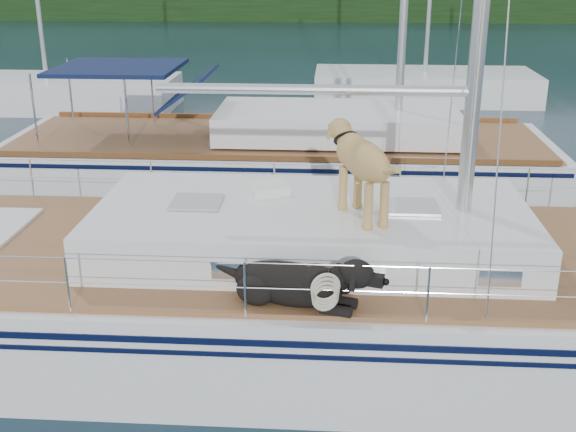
{
  "coord_description": "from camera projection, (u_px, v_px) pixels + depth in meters",
  "views": [
    {
      "loc": [
        1.05,
        -8.17,
        4.69
      ],
      "look_at": [
        0.5,
        0.2,
        1.6
      ],
      "focal_mm": 45.0,
      "sensor_mm": 36.0,
      "label": 1
    }
  ],
  "objects": [
    {
      "name": "bg_boat_west",
      "position": [
        48.0,
        94.0,
        22.78
      ],
      "size": [
        8.0,
        3.0,
        11.65
      ],
      "color": "silver",
      "rests_on": "ground"
    },
    {
      "name": "shore_bank",
      "position": [
        322.0,
        11.0,
        52.39
      ],
      "size": [
        92.0,
        1.0,
        1.2
      ],
      "primitive_type": "cube",
      "color": "#595147",
      "rests_on": "ground"
    },
    {
      "name": "neighbor_sailboat",
      "position": [
        284.0,
        161.0,
        14.82
      ],
      "size": [
        11.0,
        3.5,
        13.3
      ],
      "color": "silver",
      "rests_on": "ground"
    },
    {
      "name": "ground",
      "position": [
        249.0,
        336.0,
        9.34
      ],
      "size": [
        120.0,
        120.0,
        0.0
      ],
      "primitive_type": "plane",
      "color": "black",
      "rests_on": "ground"
    },
    {
      "name": "bg_boat_center",
      "position": [
        424.0,
        87.0,
        23.92
      ],
      "size": [
        7.2,
        3.0,
        11.65
      ],
      "color": "silver",
      "rests_on": "ground"
    },
    {
      "name": "main_sailboat",
      "position": [
        256.0,
        289.0,
        9.08
      ],
      "size": [
        12.0,
        3.85,
        14.01
      ],
      "color": "silver",
      "rests_on": "ground"
    }
  ]
}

